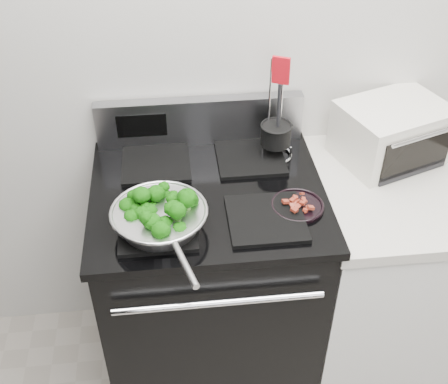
{
  "coord_description": "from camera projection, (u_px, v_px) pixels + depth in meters",
  "views": [
    {
      "loc": [
        -0.41,
        -0.07,
        2.12
      ],
      "look_at": [
        -0.25,
        1.36,
        0.98
      ],
      "focal_mm": 45.0,
      "sensor_mm": 36.0,
      "label": 1
    }
  ],
  "objects": [
    {
      "name": "back_wall",
      "position": [
        284.0,
        33.0,
        1.93
      ],
      "size": [
        4.0,
        0.02,
        2.7
      ],
      "primitive_type": "cube",
      "color": "#B9B7B0",
      "rests_on": "ground"
    },
    {
      "name": "gas_range",
      "position": [
        210.0,
        283.0,
        2.18
      ],
      "size": [
        0.79,
        0.69,
        1.13
      ],
      "color": "black",
      "rests_on": "floor"
    },
    {
      "name": "counter",
      "position": [
        380.0,
        274.0,
        2.25
      ],
      "size": [
        0.62,
        0.68,
        0.92
      ],
      "color": "white",
      "rests_on": "floor"
    },
    {
      "name": "skillet",
      "position": [
        160.0,
        218.0,
        1.71
      ],
      "size": [
        0.3,
        0.46,
        0.06
      ],
      "rotation": [
        0.0,
        0.0,
        0.28
      ],
      "color": "silver",
      "rests_on": "gas_range"
    },
    {
      "name": "broccoli_pile",
      "position": [
        159.0,
        213.0,
        1.7
      ],
      "size": [
        0.23,
        0.23,
        0.08
      ],
      "primitive_type": null,
      "color": "#063004",
      "rests_on": "skillet"
    },
    {
      "name": "bacon_plate",
      "position": [
        298.0,
        203.0,
        1.81
      ],
      "size": [
        0.17,
        0.17,
        0.04
      ],
      "rotation": [
        0.0,
        0.0,
        0.15
      ],
      "color": "black",
      "rests_on": "gas_range"
    },
    {
      "name": "utensil_holder",
      "position": [
        276.0,
        140.0,
        2.01
      ],
      "size": [
        0.13,
        0.13,
        0.4
      ],
      "rotation": [
        0.0,
        0.0,
        -0.43
      ],
      "color": "silver",
      "rests_on": "gas_range"
    },
    {
      "name": "toaster_oven",
      "position": [
        392.0,
        132.0,
        2.04
      ],
      "size": [
        0.44,
        0.38,
        0.21
      ],
      "rotation": [
        0.0,
        0.0,
        0.34
      ],
      "color": "white",
      "rests_on": "counter"
    }
  ]
}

